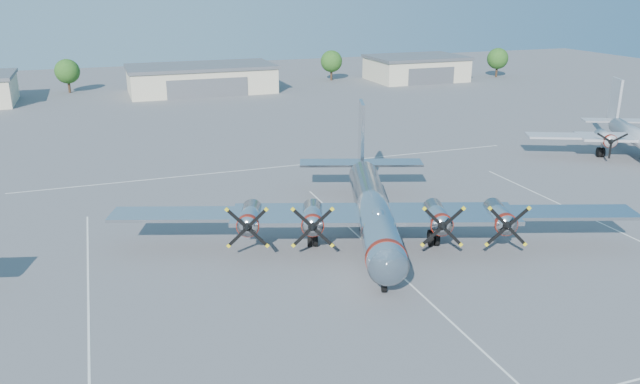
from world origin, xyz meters
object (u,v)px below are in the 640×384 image
object	(u,v)px
hangar_center	(201,78)
hangar_east	(416,68)
main_bomber_b29	(371,237)
tree_west	(67,71)
tree_far_east	(498,59)
tree_east	(331,61)
twin_engine_east	(631,155)

from	to	relation	value
hangar_center	hangar_east	xyz separation A→B (m)	(48.00, 0.00, 0.00)
main_bomber_b29	tree_west	bearing A→B (deg)	125.29
main_bomber_b29	tree_far_east	bearing A→B (deg)	68.41
hangar_center	tree_far_east	xyz separation A→B (m)	(68.00, -1.96, 1.51)
tree_east	tree_far_east	size ratio (longest dim) A/B	1.00
hangar_center	twin_engine_east	distance (m)	79.72
tree_far_east	hangar_center	bearing A→B (deg)	178.35
twin_engine_east	tree_west	bearing A→B (deg)	156.19
twin_engine_east	hangar_east	bearing A→B (deg)	109.78
tree_far_east	main_bomber_b29	size ratio (longest dim) A/B	0.16
tree_west	main_bomber_b29	xyz separation A→B (m)	(25.95, -88.44, -4.22)
hangar_center	tree_west	world-z (taller)	tree_west
hangar_east	tree_east	bearing A→B (deg)	161.46
tree_far_east	tree_east	bearing A→B (deg)	168.11
tree_far_east	main_bomber_b29	distance (m)	103.28
tree_west	tree_east	xyz separation A→B (m)	(55.00, -2.00, 0.00)
hangar_east	tree_far_east	distance (m)	20.15
main_bomber_b29	tree_east	bearing A→B (deg)	90.36
twin_engine_east	tree_east	bearing A→B (deg)	124.13
tree_east	tree_far_east	bearing A→B (deg)	-11.89
tree_east	main_bomber_b29	distance (m)	91.29
tree_west	main_bomber_b29	bearing A→B (deg)	-73.65
hangar_east	tree_east	world-z (taller)	tree_east
tree_east	main_bomber_b29	world-z (taller)	tree_east
main_bomber_b29	twin_engine_east	world-z (taller)	main_bomber_b29
hangar_east	tree_east	distance (m)	19.04
tree_far_east	main_bomber_b29	world-z (taller)	tree_far_east
hangar_east	main_bomber_b29	world-z (taller)	hangar_east
tree_west	hangar_center	bearing A→B (deg)	-17.82
hangar_east	tree_far_east	xyz separation A→B (m)	(20.00, -1.96, 1.51)
tree_west	twin_engine_east	xyz separation A→B (m)	(68.05, -75.08, -4.22)
twin_engine_east	main_bomber_b29	bearing A→B (deg)	-138.38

